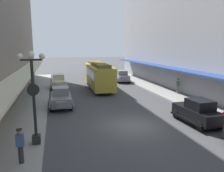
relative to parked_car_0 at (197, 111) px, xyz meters
The scene contains 13 objects.
ground_plane 4.77m from the parked_car_0, behind, with size 200.00×200.00×0.00m, color #424244.
sidewalk_left 12.16m from the parked_car_0, behind, with size 3.00×60.00×0.15m, color #99968E.
sidewalk_right 3.12m from the parked_car_0, 15.09° to the left, with size 3.00×60.00×0.15m, color #99968E.
parked_car_0 is the anchor object (origin of this frame).
parked_car_1 19.43m from the parked_car_0, 89.24° to the left, with size 2.29×4.31×1.84m.
parked_car_3 19.14m from the parked_car_0, 119.48° to the left, with size 2.19×4.28×1.84m.
parked_car_4 11.74m from the parked_car_0, 143.19° to the left, with size 2.18×4.28×1.84m.
streetcar 15.44m from the parked_car_0, 106.39° to the left, with size 2.66×9.64×3.46m.
lamp_post_with_clock 11.23m from the parked_car_0, behind, with size 1.42×0.44×5.16m.
fire_hydrant 1.89m from the parked_car_0, 19.55° to the right, with size 0.24×0.24×0.82m.
pedestrian_0 9.85m from the parked_car_0, 66.67° to the left, with size 0.36×0.28×1.67m.
pedestrian_1 11.89m from the parked_car_0, 166.04° to the right, with size 0.36×0.28×1.67m.
pedestrian_2 17.17m from the parked_car_0, 136.54° to the left, with size 0.36×0.24×1.64m.
Camera 1 is at (-5.21, -13.86, 5.55)m, focal length 34.95 mm.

